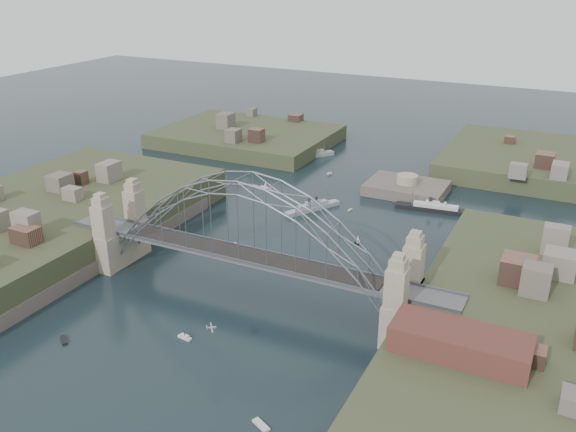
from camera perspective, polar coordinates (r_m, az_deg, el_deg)
The scene contains 22 objects.
ground at distance 124.69m, azimuth -3.71°, elevation -7.10°, with size 500.00×500.00×0.00m, color black.
bridge at distance 119.08m, azimuth -3.86°, elevation -1.94°, with size 84.00×13.80×24.60m.
shore_west at distance 157.89m, azimuth -22.08°, elevation -1.39°, with size 50.50×90.00×12.00m.
shore_east at distance 110.72m, azimuth 23.60°, elevation -12.19°, with size 50.50×90.00×12.00m.
headland_nw at distance 226.57m, azimuth -3.82°, elevation 6.86°, with size 60.00×45.00×9.00m, color #373E23.
headland_ne at distance 212.24m, azimuth 23.88°, elevation 3.93°, with size 70.00×55.00×9.50m, color #373E23.
fort_island at distance 179.90m, azimuth 10.86°, elevation 2.00°, with size 22.00×16.00×9.40m.
wharf_shed at distance 95.25m, azimuth 15.63°, elevation -11.20°, with size 20.00×8.00×4.00m, color #592D26.
naval_cruiser_near at distance 164.20m, azimuth 2.28°, elevation 0.80°, with size 10.09×15.63×5.00m.
naval_cruiser_far at distance 208.92m, azimuth 2.17°, elevation 5.65°, with size 11.53×15.32×5.73m.
ocean_liner at distance 167.79m, azimuth 13.48°, elevation 0.66°, with size 21.35×5.13×5.20m.
aeroplane at distance 101.69m, azimuth -7.18°, elevation -10.20°, with size 2.06×2.47×0.43m.
small_boat_a at distance 144.49m, azimuth -5.06°, elevation -2.71°, with size 1.17×2.43×0.45m.
small_boat_b at distance 145.58m, azimuth 6.48°, elevation -2.19°, with size 1.67×1.23×2.38m.
small_boat_c at distance 112.02m, azimuth -9.52°, elevation -10.99°, with size 2.82×1.28×1.43m.
small_boat_d at distance 145.20m, azimuth 11.43°, elevation -2.64°, with size 1.30×2.36×2.38m.
small_boat_e at distance 180.08m, azimuth -2.11°, elevation 2.76°, with size 3.73×1.66×2.38m.
small_boat_f at distance 164.96m, azimuth 5.77°, elevation 0.56°, with size 0.88×1.53×0.45m.
small_boat_g at distance 93.11m, azimuth -2.50°, elevation -18.77°, with size 3.28×2.32×0.45m.
small_boat_h at distance 192.36m, azimuth 3.87°, elevation 3.92°, with size 1.61×2.07×1.43m.
small_boat_i at distance 128.51m, azimuth 10.43°, elevation -6.42°, with size 2.85×1.74×0.45m.
small_boat_j at distance 116.78m, azimuth -20.00°, elevation -10.74°, with size 2.89×2.55×0.45m.
Camera 1 is at (55.26, -93.26, 61.60)m, focal length 38.46 mm.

